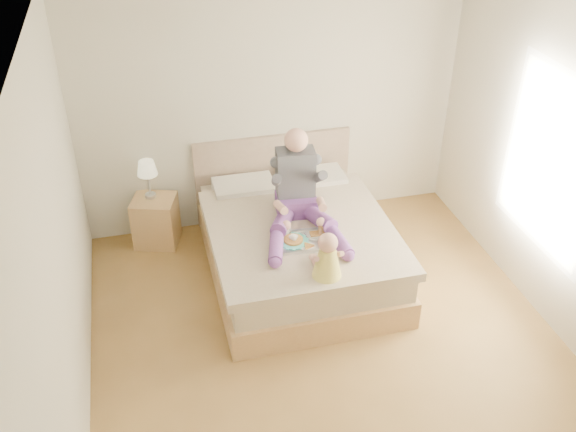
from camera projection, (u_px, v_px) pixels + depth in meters
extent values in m
cube|color=brown|center=(327.00, 341.00, 5.59)|extent=(4.00, 4.20, 0.01)
cube|color=white|center=(341.00, 34.00, 4.12)|extent=(4.00, 4.20, 0.02)
cube|color=beige|center=(271.00, 104.00, 6.56)|extent=(4.00, 0.02, 2.70)
cube|color=beige|center=(58.00, 248.00, 4.45)|extent=(0.02, 4.20, 2.70)
cube|color=beige|center=(565.00, 179.00, 5.26)|extent=(0.02, 4.20, 2.70)
cube|color=white|center=(551.00, 163.00, 5.40)|extent=(0.02, 1.30, 1.60)
cube|color=#F4EBC8|center=(550.00, 163.00, 5.39)|extent=(0.01, 1.18, 1.48)
cube|color=#A77F4E|center=(297.00, 260.00, 6.34)|extent=(1.68, 2.13, 0.28)
cube|color=tan|center=(298.00, 239.00, 6.20)|extent=(1.60, 2.05, 0.24)
cube|color=tan|center=(302.00, 233.00, 5.99)|extent=(1.70, 1.80, 0.09)
cube|color=white|center=(244.00, 189.00, 6.62)|extent=(0.62, 0.40, 0.14)
cube|color=white|center=(315.00, 180.00, 6.78)|extent=(0.62, 0.40, 0.14)
cube|color=#86705C|center=(273.00, 176.00, 7.02)|extent=(1.70, 0.08, 1.00)
cube|color=#A77F4E|center=(156.00, 221.00, 6.71)|extent=(0.53, 0.49, 0.53)
cylinder|color=silver|center=(151.00, 195.00, 6.60)|extent=(0.11, 0.11, 0.04)
cylinder|color=silver|center=(149.00, 184.00, 6.52)|extent=(0.02, 0.02, 0.23)
cone|color=#F2EABE|center=(147.00, 168.00, 6.42)|extent=(0.20, 0.20, 0.15)
cube|color=#60337F|center=(296.00, 204.00, 6.16)|extent=(0.41, 0.33, 0.18)
cube|color=#393941|center=(295.00, 173.00, 6.04)|extent=(0.38, 0.25, 0.48)
sphere|color=#E2A58D|center=(296.00, 140.00, 5.82)|extent=(0.22, 0.22, 0.22)
cylinder|color=#60337F|center=(283.00, 220.00, 5.95)|extent=(0.36, 0.53, 0.22)
cylinder|color=#60337F|center=(276.00, 246.00, 5.63)|extent=(0.24, 0.47, 0.12)
sphere|color=#60337F|center=(275.00, 262.00, 5.45)|extent=(0.11, 0.11, 0.11)
cylinder|color=#393941|center=(276.00, 180.00, 5.89)|extent=(0.15, 0.31, 0.25)
cylinder|color=#E2A58D|center=(281.00, 207.00, 5.83)|extent=(0.08, 0.31, 0.16)
sphere|color=#E2A58D|center=(286.00, 225.00, 5.77)|extent=(0.09, 0.09, 0.09)
cylinder|color=#60337F|center=(317.00, 217.00, 5.99)|extent=(0.27, 0.54, 0.22)
cylinder|color=#60337F|center=(338.00, 240.00, 5.70)|extent=(0.16, 0.47, 0.12)
sphere|color=#60337F|center=(348.00, 255.00, 5.53)|extent=(0.11, 0.11, 0.11)
cylinder|color=#393941|center=(319.00, 177.00, 5.94)|extent=(0.09, 0.30, 0.25)
cylinder|color=#E2A58D|center=(321.00, 204.00, 5.88)|extent=(0.13, 0.32, 0.16)
sphere|color=#E2A58D|center=(321.00, 222.00, 5.81)|extent=(0.09, 0.09, 0.09)
cube|color=silver|center=(304.00, 242.00, 5.78)|extent=(0.47, 0.38, 0.01)
cylinder|color=#41BBB1|center=(293.00, 241.00, 5.77)|extent=(0.26, 0.26, 0.01)
cylinder|color=#B7813D|center=(293.00, 240.00, 5.76)|extent=(0.17, 0.17, 0.02)
cylinder|color=white|center=(285.00, 231.00, 5.84)|extent=(0.08, 0.08, 0.09)
torus|color=white|center=(290.00, 230.00, 5.84)|extent=(0.02, 0.06, 0.06)
cylinder|color=olive|center=(285.00, 227.00, 5.82)|extent=(0.07, 0.07, 0.01)
cylinder|color=white|center=(314.00, 235.00, 5.85)|extent=(0.15, 0.15, 0.01)
cube|color=#B7813D|center=(315.00, 234.00, 5.84)|extent=(0.09, 0.08, 0.02)
cylinder|color=white|center=(308.00, 247.00, 5.69)|extent=(0.15, 0.15, 0.01)
ellipsoid|color=red|center=(310.00, 246.00, 5.68)|extent=(0.04, 0.03, 0.01)
cylinder|color=white|center=(322.00, 230.00, 5.82)|extent=(0.07, 0.07, 0.12)
cylinder|color=orange|center=(322.00, 231.00, 5.82)|extent=(0.06, 0.06, 0.11)
cylinder|color=white|center=(322.00, 244.00, 5.71)|extent=(0.07, 0.07, 0.04)
cylinder|color=#4B1B0A|center=(322.00, 244.00, 5.71)|extent=(0.06, 0.06, 0.03)
cone|color=#E4D448|center=(327.00, 262.00, 5.31)|extent=(0.25, 0.25, 0.27)
sphere|color=#E2A58D|center=(328.00, 243.00, 5.21)|extent=(0.17, 0.17, 0.17)
cylinder|color=#E2A58D|center=(316.00, 263.00, 5.45)|extent=(0.07, 0.19, 0.06)
sphere|color=#E2A58D|center=(312.00, 257.00, 5.52)|extent=(0.05, 0.05, 0.05)
cylinder|color=#E2A58D|center=(316.00, 259.00, 5.27)|extent=(0.07, 0.14, 0.11)
cylinder|color=#E2A58D|center=(326.00, 261.00, 5.47)|extent=(0.10, 0.20, 0.06)
sphere|color=#E2A58D|center=(323.00, 255.00, 5.55)|extent=(0.05, 0.05, 0.05)
cylinder|color=#E2A58D|center=(338.00, 254.00, 5.32)|extent=(0.09, 0.14, 0.11)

